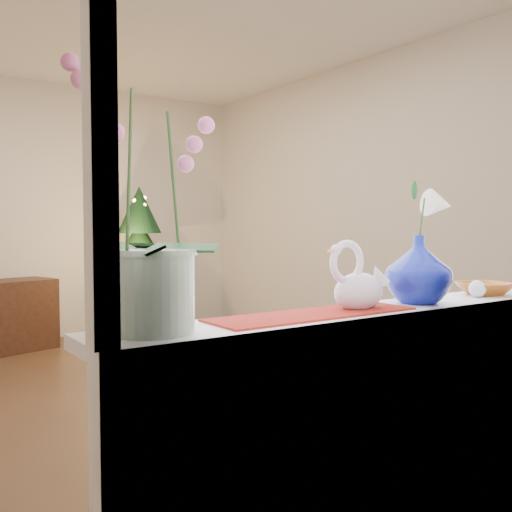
{
  "coord_description": "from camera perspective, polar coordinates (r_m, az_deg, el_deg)",
  "views": [
    {
      "loc": [
        -1.51,
        -3.69,
        1.19
      ],
      "look_at": [
        0.07,
        -1.4,
        1.05
      ],
      "focal_mm": 40.0,
      "sensor_mm": 36.0,
      "label": 1
    }
  ],
  "objects": [
    {
      "name": "window_frame",
      "position": [
        2.01,
        16.61,
        17.52
      ],
      "size": [
        2.22,
        0.06,
        1.6
      ],
      "primitive_type": null,
      "color": "white",
      "rests_on": "windowsill"
    },
    {
      "name": "swan",
      "position": [
        1.88,
        10.23,
        -2.07
      ],
      "size": [
        0.27,
        0.17,
        0.21
      ],
      "primitive_type": null,
      "rotation": [
        0.0,
        0.0,
        -0.25
      ],
      "color": "silver",
      "rests_on": "windowsill"
    },
    {
      "name": "blue_vase",
      "position": [
        2.09,
        15.96,
        -0.78
      ],
      "size": [
        0.35,
        0.35,
        0.28
      ],
      "primitive_type": "imported",
      "rotation": [
        0.0,
        0.0,
        0.42
      ],
      "color": "navy",
      "rests_on": "windowsill"
    },
    {
      "name": "wall_front",
      "position": [
        1.93,
        17.15,
        7.56
      ],
      "size": [
        4.5,
        0.1,
        2.7
      ],
      "primitive_type": "cube",
      "color": "beige",
      "rests_on": "ground"
    },
    {
      "name": "side_table",
      "position": [
        5.92,
        -23.93,
        -5.55
      ],
      "size": [
        0.99,
        0.68,
        0.68
      ],
      "primitive_type": "cube",
      "rotation": [
        0.0,
        0.0,
        0.28
      ],
      "color": "black",
      "rests_on": "ground"
    },
    {
      "name": "amber_dish",
      "position": [
        2.44,
        21.94,
        -3.11
      ],
      "size": [
        0.2,
        0.2,
        0.04
      ],
      "primitive_type": "imported",
      "rotation": [
        0.0,
        0.0,
        -0.19
      ],
      "color": "#944C16",
      "rests_on": "windowsill"
    },
    {
      "name": "paperweight",
      "position": [
        2.34,
        21.26,
        -3.08
      ],
      "size": [
        0.07,
        0.07,
        0.07
      ],
      "primitive_type": "sphere",
      "rotation": [
        0.0,
        0.0,
        -0.06
      ],
      "color": "silver",
      "rests_on": "windowsill"
    },
    {
      "name": "ground",
      "position": [
        4.16,
        -12.26,
        -13.7
      ],
      "size": [
        5.0,
        5.0,
        0.0
      ],
      "primitive_type": "plane",
      "color": "#3B2718",
      "rests_on": "ground"
    },
    {
      "name": "window_apron",
      "position": [
        2.09,
        15.84,
        -18.19
      ],
      "size": [
        2.2,
        0.08,
        0.88
      ],
      "primitive_type": "cube",
      "color": "white",
      "rests_on": "ground"
    },
    {
      "name": "xmas_tree",
      "position": [
        6.15,
        -11.54,
        -0.66
      ],
      "size": [
        0.93,
        0.93,
        1.61
      ],
      "primitive_type": null,
      "rotation": [
        0.0,
        0.0,
        0.06
      ],
      "color": "black",
      "rests_on": "ground"
    },
    {
      "name": "windowsill",
      "position": [
        2.03,
        14.06,
        -5.35
      ],
      "size": [
        2.2,
        0.26,
        0.04
      ],
      "primitive_type": "cube",
      "color": "white",
      "rests_on": "window_apron"
    },
    {
      "name": "ceiling",
      "position": [
        4.27,
        -12.7,
        23.63
      ],
      "size": [
        5.0,
        5.0,
        0.0
      ],
      "primitive_type": "plane",
      "color": "white",
      "rests_on": "wall_back"
    },
    {
      "name": "wall_right",
      "position": [
        5.27,
        10.86,
        4.66
      ],
      "size": [
        0.1,
        5.0,
        2.7
      ],
      "primitive_type": "cube",
      "color": "beige",
      "rests_on": "ground"
    },
    {
      "name": "wall_back",
      "position": [
        6.38,
        -21.04,
        4.22
      ],
      "size": [
        4.5,
        0.1,
        2.7
      ],
      "primitive_type": "cube",
      "color": "beige",
      "rests_on": "ground"
    },
    {
      "name": "orchid_pot",
      "position": [
        1.47,
        -10.54,
        6.08
      ],
      "size": [
        0.3,
        0.3,
        0.7
      ],
      "primitive_type": null,
      "rotation": [
        0.0,
        0.0,
        -0.31
      ],
      "color": "beige",
      "rests_on": "windowsill"
    },
    {
      "name": "lily",
      "position": [
        2.09,
        16.06,
        5.85
      ],
      "size": [
        0.15,
        0.09,
        0.21
      ],
      "primitive_type": null,
      "color": "silver",
      "rests_on": "blue_vase"
    },
    {
      "name": "runner",
      "position": [
        1.76,
        5.85,
        -5.79
      ],
      "size": [
        0.7,
        0.2,
        0.01
      ],
      "primitive_type": "cube",
      "color": "maroon",
      "rests_on": "windowsill"
    }
  ]
}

